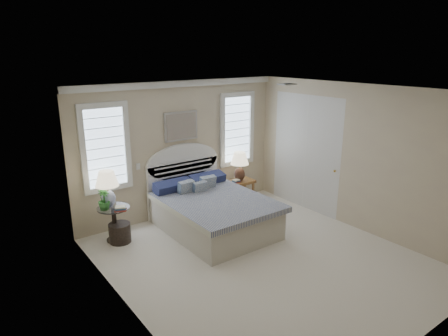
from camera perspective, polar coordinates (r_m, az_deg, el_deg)
floor at (r=6.66m, az=5.45°, el=-12.83°), size 4.50×5.00×0.01m
ceiling at (r=5.84m, az=6.17°, el=10.97°), size 4.50×5.00×0.01m
wall_back at (r=8.07m, az=-6.16°, el=2.73°), size 4.50×0.02×2.70m
wall_left at (r=4.98m, az=-13.98°, el=-6.45°), size 0.02×5.00×2.70m
wall_right at (r=7.75m, az=18.26°, el=1.42°), size 0.02×5.00×2.70m
crown_molding at (r=7.83m, az=-6.30°, el=11.88°), size 4.50×0.08×0.12m
hvac_vent at (r=7.25m, az=8.99°, el=11.74°), size 0.30×0.20×0.02m
switch_plate at (r=7.69m, az=-12.17°, el=0.23°), size 0.08×0.01×0.12m
window_left at (r=7.36m, az=-16.61°, el=2.81°), size 0.90×0.06×1.60m
window_right at (r=8.77m, az=1.80°, el=5.59°), size 0.90×0.06×1.60m
painting at (r=7.94m, az=-6.12°, el=5.97°), size 0.74×0.04×0.58m
closet_door at (r=8.50m, az=11.56°, el=2.14°), size 0.02×1.80×2.40m
bed at (r=7.53m, az=-1.89°, el=-5.93°), size 1.72×2.28×1.47m
side_table_left at (r=7.32m, az=-15.39°, el=-7.21°), size 0.56×0.56×0.63m
nightstand_right at (r=8.77m, az=2.55°, el=-2.63°), size 0.50×0.40×0.53m
floor_pot at (r=7.33m, az=-14.66°, el=-8.95°), size 0.40×0.40×0.34m
lamp_left at (r=7.16m, az=-16.35°, el=-2.31°), size 0.50×0.50×0.65m
lamp_right at (r=8.59m, az=2.25°, el=0.69°), size 0.50×0.50×0.64m
potted_plant at (r=7.10m, az=-16.80°, el=-4.36°), size 0.26×0.26×0.36m
books_left at (r=7.04m, az=-14.56°, el=-5.63°), size 0.23×0.20×0.08m
books_right at (r=8.56m, az=1.76°, el=-1.88°), size 0.17×0.13×0.07m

